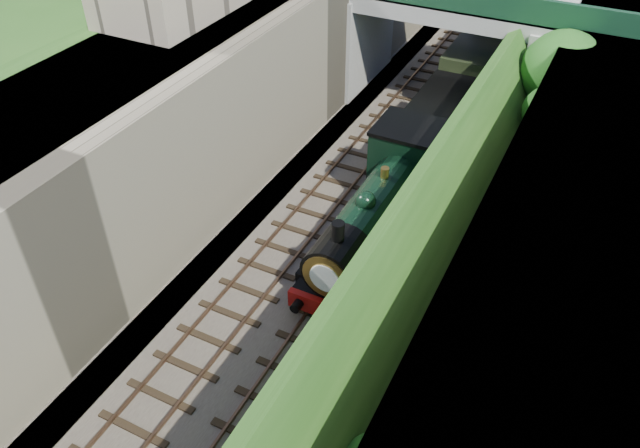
% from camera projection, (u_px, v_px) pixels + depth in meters
% --- Properties ---
extents(ground, '(160.00, 160.00, 0.00)m').
position_uv_depth(ground, '(201.00, 445.00, 18.36)').
color(ground, '#1E4714').
rests_on(ground, ground).
extents(trackbed, '(10.00, 90.00, 0.20)m').
position_uv_depth(trackbed, '(426.00, 132.00, 32.25)').
color(trackbed, '#473F38').
rests_on(trackbed, ground).
extents(retaining_wall, '(1.00, 90.00, 7.00)m').
position_uv_depth(retaining_wall, '(331.00, 50.00, 32.05)').
color(retaining_wall, '#756B56').
rests_on(retaining_wall, ground).
extents(street_plateau_left, '(6.00, 90.00, 7.00)m').
position_uv_depth(street_plateau_left, '(272.00, 38.00, 33.28)').
color(street_plateau_left, '#262628').
rests_on(street_plateau_left, ground).
extents(embankment_slope, '(4.19, 90.00, 6.36)m').
position_uv_depth(embankment_slope, '(537.00, 100.00, 29.46)').
color(embankment_slope, '#1E4714').
rests_on(embankment_slope, ground).
extents(track_left, '(2.50, 90.00, 0.20)m').
position_uv_depth(track_left, '(390.00, 121.00, 32.86)').
color(track_left, black).
rests_on(track_left, trackbed).
extents(track_right, '(2.50, 90.00, 0.20)m').
position_uv_depth(track_right, '(448.00, 135.00, 31.74)').
color(track_right, black).
rests_on(track_right, trackbed).
extents(road_bridge, '(16.00, 6.40, 7.25)m').
position_uv_depth(road_bridge, '(477.00, 34.00, 32.23)').
color(road_bridge, gray).
rests_on(road_bridge, ground).
extents(tree, '(3.60, 3.80, 6.60)m').
position_uv_depth(tree, '(565.00, 74.00, 27.28)').
color(tree, black).
rests_on(tree, ground).
extents(locomotive, '(3.10, 10.23, 3.83)m').
position_uv_depth(locomotive, '(381.00, 209.00, 24.19)').
color(locomotive, black).
rests_on(locomotive, trackbed).
extents(tender, '(2.70, 6.00, 3.05)m').
position_uv_depth(tender, '(439.00, 129.00, 29.50)').
color(tender, black).
rests_on(tender, trackbed).
extents(coach_front, '(2.90, 18.00, 3.70)m').
position_uv_depth(coach_front, '(505.00, 30.00, 38.02)').
color(coach_front, black).
rests_on(coach_front, trackbed).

